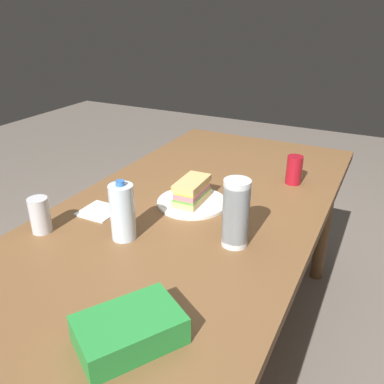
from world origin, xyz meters
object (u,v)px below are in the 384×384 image
Objects in this scene: sandwich at (192,191)px; chip_bag at (129,330)px; paper_plate at (192,202)px; plastic_cup_stack at (236,213)px; water_bottle_tall at (122,212)px; soda_can_silver at (40,215)px; soda_can_red at (294,170)px; dining_table at (191,227)px.

sandwich reaches higher than chip_bag.
sandwich is at bearing 47.72° from chip_bag.
sandwich is 0.80× the size of chip_bag.
paper_plate is 0.33m from plastic_cup_stack.
sandwich is 0.33m from water_bottle_tall.
chip_bag is 0.61m from soda_can_silver.
soda_can_red is 1.00× the size of soda_can_silver.
water_bottle_tall is at bearing 164.72° from paper_plate.
sandwich is at bearing 22.74° from dining_table.
plastic_cup_stack is at bearing -127.99° from sandwich.
sandwich is at bearing -40.59° from soda_can_silver.
water_bottle_tall reaches higher than sandwich.
sandwich is at bearing 28.45° from paper_plate.
soda_can_red is 1.06m from chip_bag.
chip_bag reaches higher than paper_plate.
dining_table is 7.07× the size of paper_plate.
soda_can_silver is (-0.41, 0.35, 0.01)m from sandwich.
soda_can_red is at bearing -35.61° from dining_table.
sandwich reaches higher than paper_plate.
dining_table is 9.33× the size of water_bottle_tall.
water_bottle_tall is at bearing -71.19° from soda_can_silver.
soda_can_red is 1.01m from soda_can_silver.
water_bottle_tall is 0.29m from soda_can_silver.
water_bottle_tall is (-0.29, 0.10, 0.18)m from dining_table.
soda_can_red is 0.53× the size of chip_bag.
soda_can_silver is (-0.09, 0.27, -0.03)m from water_bottle_tall.
soda_can_silver is at bearing 95.67° from chip_bag.
plastic_cup_stack reaches higher than water_bottle_tall.
water_bottle_tall is (-0.69, 0.38, 0.03)m from soda_can_red.
soda_can_silver is at bearing 108.81° from water_bottle_tall.
dining_table is at bearing -43.76° from soda_can_silver.
paper_plate is at bearing -15.28° from water_bottle_tall.
sandwich is 0.84× the size of plastic_cup_stack.
soda_can_silver is (-0.41, 0.36, 0.06)m from paper_plate.
water_bottle_tall reaches higher than chip_bag.
paper_plate is 0.34m from water_bottle_tall.
sandwich is 0.91× the size of water_bottle_tall.
soda_can_red is at bearing -39.85° from soda_can_silver.
soda_can_silver reaches higher than paper_plate.
sandwich is at bearing -14.78° from water_bottle_tall.
soda_can_silver is (-0.38, 0.37, 0.15)m from dining_table.
plastic_cup_stack is at bearing 25.17° from chip_bag.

